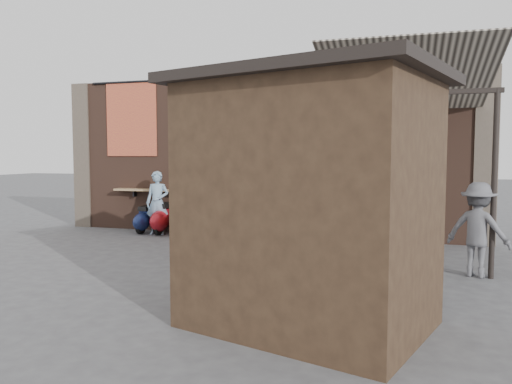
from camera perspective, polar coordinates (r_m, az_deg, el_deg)
ground at (r=10.33m, az=-3.52°, el=-7.12°), size 70.00×70.00×0.00m
brick_wall at (r=12.69m, az=0.68°, el=4.12°), size 10.00×0.40×4.00m
pier_left at (r=14.99m, az=-18.83°, el=3.92°), size 0.50×0.50×4.00m
pier_right at (r=12.31m, az=24.68°, el=3.71°), size 0.50×0.50×4.00m
eating_counter at (r=12.37m, az=0.20°, el=-0.06°), size 8.00×0.32×0.05m
shelf_box at (r=11.94m, az=8.63°, el=0.49°), size 0.64×0.31×0.27m
tapestry_redgold at (r=13.96m, az=-14.07°, el=8.11°), size 1.50×0.02×2.00m
tapestry_sun at (r=13.10m, az=-6.83°, el=8.47°), size 1.50×0.02×2.00m
tapestry_orange at (r=12.44m, az=1.74°, el=8.72°), size 1.50×0.02×2.00m
tapestry_multi at (r=12.07m, az=11.06°, el=8.77°), size 1.50×0.02×2.00m
hang_rail at (r=12.62m, az=0.39°, el=13.14°), size 9.50×0.06×0.06m
scooter_stool_0 at (r=13.36m, az=-12.55°, el=-3.08°), size 0.33×0.73×0.70m
scooter_stool_1 at (r=13.10m, az=-10.53°, el=-2.98°), size 0.38×0.83×0.79m
scooter_stool_2 at (r=12.82m, az=-8.24°, el=-2.99°), size 0.40×0.89×0.85m
scooter_stool_3 at (r=12.62m, az=-6.11°, el=-3.11°), size 0.40×0.88×0.84m
scooter_stool_4 at (r=12.43m, az=-3.66°, el=-3.31°), size 0.38×0.84×0.79m
scooter_stool_5 at (r=12.14m, az=-1.12°, el=-3.54°), size 0.36×0.81×0.77m
scooter_stool_6 at (r=12.02m, az=1.19°, el=-3.68°), size 0.35×0.79×0.75m
scooter_stool_7 at (r=11.88m, az=4.26°, el=-3.70°), size 0.37×0.82×0.78m
scooter_stool_8 at (r=11.76m, az=6.63°, el=-4.07°), size 0.32×0.71×0.67m
scooter_stool_9 at (r=11.70m, az=9.34°, el=-4.09°), size 0.33×0.73×0.70m
diner_left at (r=12.97m, az=-11.20°, el=-1.22°), size 0.63×0.45×1.62m
diner_right at (r=12.40m, az=-4.54°, el=-1.48°), size 0.89×0.76×1.59m
shopper_navy at (r=9.67m, az=16.63°, el=-2.71°), size 1.13×0.87×1.79m
shopper_grey at (r=9.13m, az=24.05°, el=-3.96°), size 1.18×0.95×1.59m
shopper_tan at (r=9.73m, az=7.52°, el=-2.46°), size 0.99×1.05×1.81m
market_stall at (r=5.95m, az=6.09°, el=-1.67°), size 3.12×2.68×2.87m
stall_roof at (r=5.98m, az=6.20°, el=12.70°), size 3.51×3.06×0.12m
stall_sign at (r=6.84m, az=10.17°, el=4.48°), size 1.16×0.40×0.50m
stall_shelf at (r=6.91m, az=10.05°, el=-4.10°), size 2.13×0.75×0.06m
awning_canvas at (r=10.50m, az=16.90°, el=12.36°), size 3.20×3.28×0.97m
awning_ledger at (r=12.13m, az=16.93°, el=13.16°), size 3.30×0.08×0.12m
awning_header at (r=8.95m, az=16.84°, el=10.75°), size 3.00×0.08×0.08m
awning_post_left at (r=9.02m, az=7.69°, el=1.11°), size 0.09×0.09×3.10m
awning_post_right at (r=9.01m, az=25.55°, el=0.72°), size 0.09×0.09×3.10m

